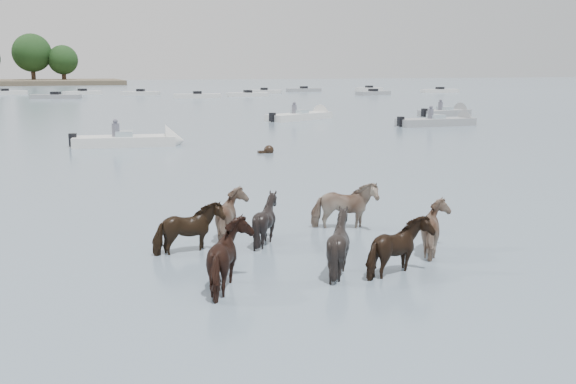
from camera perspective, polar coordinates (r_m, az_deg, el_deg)
name	(u,v)px	position (r m, az deg, el deg)	size (l,w,h in m)	color
ground	(335,247)	(13.62, 4.16, -4.86)	(400.00, 400.00, 0.00)	slate
pony_herd	(304,233)	(12.88, 1.39, -3.65)	(6.12, 4.70, 1.31)	black
swimming_pony	(268,151)	(28.61, -1.79, 3.67)	(0.72, 0.44, 0.44)	black
motorboat_b	(141,141)	(32.09, -12.85, 4.42)	(5.48, 2.35, 1.92)	silver
motorboat_c	(307,116)	(47.71, 1.66, 6.71)	(6.13, 4.22, 1.92)	silver
motorboat_d	(446,122)	(43.78, 13.77, 6.04)	(5.81, 1.61, 1.92)	gray
motorboat_e	(451,113)	(52.92, 14.20, 6.80)	(5.02, 2.56, 1.92)	gray
distant_flotilla	(99,95)	(89.21, -16.36, 8.25)	(103.19, 28.70, 0.93)	silver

